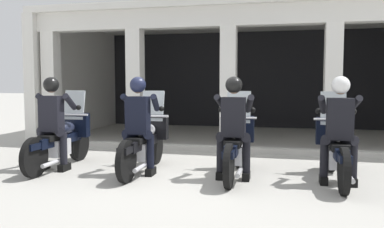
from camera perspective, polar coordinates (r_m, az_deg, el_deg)
The scene contains 11 objects.
ground_plane at distance 9.24m, azimuth 3.55°, elevation -4.71°, with size 80.00×80.00×0.00m, color #A8A59E.
station_building at distance 11.46m, azimuth 7.04°, elevation 7.70°, with size 10.02×5.08×3.34m.
kerb_strip at distance 8.52m, azimuth 4.82°, elevation -5.09°, with size 9.52×0.24×0.12m, color #B7B5AD.
motorcycle_far_left at distance 7.30m, azimuth -18.34°, elevation -3.44°, with size 0.62×2.04×1.35m.
police_officer_far_left at distance 7.02m, azimuth -19.63°, elevation -0.19°, with size 0.63×0.61×1.58m.
motorcycle_center_left at distance 6.67m, azimuth -6.87°, elevation -3.99°, with size 0.62×2.04×1.35m.
police_officer_center_left at distance 6.35m, azimuth -7.78°, elevation -0.44°, with size 0.63×0.61×1.58m.
motorcycle_center_right at distance 6.35m, azimuth 6.37°, elevation -4.42°, with size 0.62×2.04×1.35m.
police_officer_center_right at distance 6.01m, azimuth 6.09°, elevation -0.71°, with size 0.63×0.61×1.58m.
motorcycle_far_right at distance 6.38m, azimuth 20.22°, elevation -4.62°, with size 0.62×2.04×1.35m.
police_officer_far_right at distance 6.05m, azimuth 20.66°, elevation -0.94°, with size 0.63×0.61×1.58m.
Camera 1 is at (1.46, -6.00, 1.49)m, focal length 36.66 mm.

